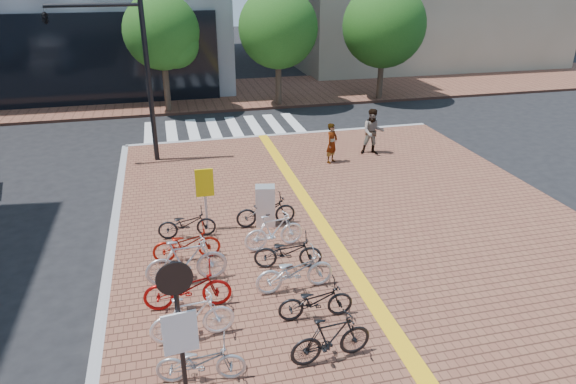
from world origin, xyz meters
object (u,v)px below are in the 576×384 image
object	(u,v)px
bike_2	(187,288)
bike_5	(187,224)
bike_10	(274,231)
bike_4	(186,244)
utility_box	(265,206)
bike_1	(192,318)
bike_3	(186,261)
yellow_sign	(205,188)
bike_0	(201,361)
bike_7	(316,301)
bike_9	(288,252)
bike_11	(266,211)
bike_8	(295,271)
traffic_light_pole	(102,47)
pedestrian_b	(373,132)
notice_sign	(179,324)
pedestrian_a	(332,143)
bike_6	(331,339)

from	to	relation	value
bike_2	bike_5	world-z (taller)	bike_2
bike_2	bike_10	size ratio (longest dim) A/B	1.15
bike_4	utility_box	size ratio (longest dim) A/B	1.42
bike_1	bike_3	distance (m)	2.12
bike_3	yellow_sign	bearing A→B (deg)	-17.93
bike_0	bike_4	distance (m)	4.41
bike_1	bike_7	xyz separation A→B (m)	(2.63, 0.07, -0.09)
bike_9	bike_11	distance (m)	2.42
bike_5	bike_8	size ratio (longest dim) A/B	0.85
bike_1	bike_10	xyz separation A→B (m)	(2.40, 3.25, -0.02)
bike_3	bike_1	bearing A→B (deg)	177.05
bike_11	traffic_light_pole	bearing A→B (deg)	33.35
pedestrian_b	notice_sign	xyz separation A→B (m)	(-8.17, -11.78, 0.99)
bike_0	traffic_light_pole	world-z (taller)	traffic_light_pole
yellow_sign	bike_11	bearing A→B (deg)	-4.27
bike_5	bike_11	distance (m)	2.31
bike_10	pedestrian_a	distance (m)	7.01
bike_9	bike_4	bearing A→B (deg)	79.44
bike_4	yellow_sign	bearing A→B (deg)	-24.43
bike_11	notice_sign	xyz separation A→B (m)	(-2.70, -6.60, 1.46)
bike_3	bike_9	distance (m)	2.52
bike_11	traffic_light_pole	world-z (taller)	traffic_light_pole
bike_0	bike_1	size ratio (longest dim) A/B	0.95
utility_box	yellow_sign	world-z (taller)	yellow_sign
bike_10	yellow_sign	world-z (taller)	yellow_sign
bike_2	bike_0	bearing A→B (deg)	-173.52
bike_4	bike_6	bearing A→B (deg)	-151.96
bike_2	bike_1	bearing A→B (deg)	-174.19
bike_1	bike_9	bearing A→B (deg)	-53.68
bike_1	bike_3	size ratio (longest dim) A/B	0.89
bike_4	bike_3	bearing A→B (deg)	176.20
bike_8	bike_9	size ratio (longest dim) A/B	1.10
bike_8	bike_9	xyz separation A→B (m)	(0.08, 0.98, -0.04)
bike_4	bike_9	bearing A→B (deg)	-113.18
bike_6	bike_7	size ratio (longest dim) A/B	1.01
bike_9	bike_10	bearing A→B (deg)	18.88
bike_0	bike_4	world-z (taller)	bike_4
bike_11	traffic_light_pole	distance (m)	8.90
bike_3	bike_4	size ratio (longest dim) A/B	1.12
bike_7	yellow_sign	xyz separation A→B (m)	(-1.88, 4.67, 0.88)
bike_1	bike_7	bearing A→B (deg)	-93.02
yellow_sign	bike_2	bearing A→B (deg)	-102.04
bike_4	utility_box	world-z (taller)	utility_box
bike_6	pedestrian_a	size ratio (longest dim) A/B	1.07
bike_0	bike_5	world-z (taller)	bike_0
bike_11	notice_sign	distance (m)	7.27
bike_7	bike_11	xyz separation A→B (m)	(-0.17, 4.55, 0.03)
bike_0	pedestrian_a	size ratio (longest dim) A/B	1.05
bike_2	bike_5	xyz separation A→B (m)	(0.19, 3.32, -0.09)
bike_3	bike_8	size ratio (longest dim) A/B	1.03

